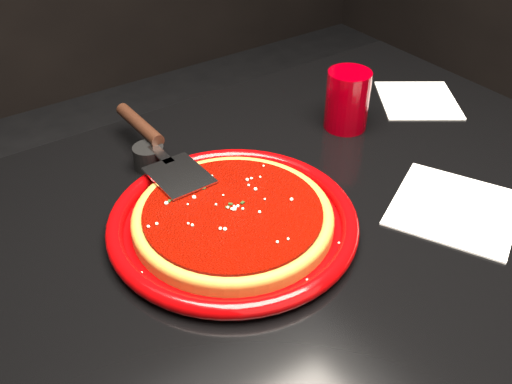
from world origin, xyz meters
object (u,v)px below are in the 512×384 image
(plate, at_px, (233,221))
(pizza_server, at_px, (159,145))
(cup, at_px, (347,100))
(table, at_px, (273,382))
(ramekin, at_px, (149,157))

(plate, xyz_separation_m, pizza_server, (-0.01, 0.19, 0.03))
(pizza_server, bearing_deg, cup, -12.98)
(table, relative_size, plate, 3.43)
(table, xyz_separation_m, cup, (0.26, 0.15, 0.43))
(table, distance_m, cup, 0.52)
(plate, bearing_deg, cup, 20.86)
(ramekin, bearing_deg, plate, -82.64)
(plate, distance_m, cup, 0.34)
(plate, relative_size, pizza_server, 1.08)
(cup, xyz_separation_m, ramekin, (-0.35, 0.08, -0.03))
(plate, xyz_separation_m, ramekin, (-0.03, 0.21, 0.01))
(pizza_server, bearing_deg, plate, -86.99)
(table, height_order, plate, plate)
(table, xyz_separation_m, ramekin, (-0.08, 0.23, 0.39))
(table, relative_size, pizza_server, 3.72)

